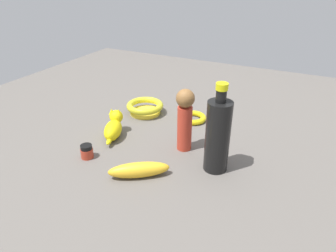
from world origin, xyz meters
The scene contains 8 objects.
ground centered at (0.00, 0.00, 0.00)m, with size 2.00×2.00×0.00m, color #5B5651.
bottle_tall centered at (0.06, 0.18, 0.11)m, with size 0.07×0.07×0.26m.
banana centered at (0.19, 0.01, 0.02)m, with size 0.17×0.04×0.04m, color gold.
person_figure_adult centered at (0.00, 0.06, 0.11)m, with size 0.06×0.06×0.20m.
bowl centered at (-0.17, -0.19, 0.03)m, with size 0.15×0.15×0.05m.
bangle centered at (-0.20, 0.01, 0.01)m, with size 0.10×0.10×0.02m, color gold.
nail_polish_jar centered at (0.18, -0.19, 0.02)m, with size 0.04×0.04×0.04m.
cat_figurine centered at (0.04, -0.19, 0.04)m, with size 0.14×0.09×0.09m.
Camera 1 is at (0.77, 0.38, 0.52)m, focal length 32.28 mm.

